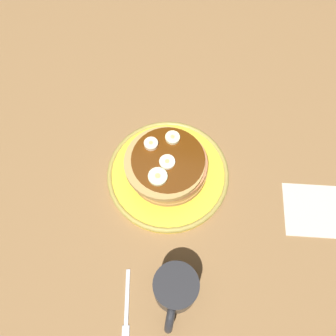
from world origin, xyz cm
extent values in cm
cube|color=olive|center=(0.00, 0.00, -1.50)|extent=(140.00, 140.00, 3.00)
cylinder|color=yellow|center=(0.00, 0.00, 0.74)|extent=(24.64, 24.64, 1.48)
torus|color=#A49342|center=(0.00, 0.00, 1.26)|extent=(24.94, 24.94, 1.04)
cylinder|color=gold|center=(-0.57, -0.29, 2.10)|extent=(15.78, 15.78, 1.23)
cylinder|color=tan|center=(-0.05, -0.39, 3.32)|extent=(15.54, 15.54, 1.23)
cylinder|color=gold|center=(-0.30, 0.35, 4.55)|extent=(15.29, 15.29, 1.23)
cylinder|color=#C37749|center=(0.01, 0.16, 5.77)|extent=(15.31, 15.31, 1.23)
cylinder|color=tan|center=(0.51, -0.56, 7.00)|extent=(15.41, 15.41, 1.23)
cylinder|color=#592B0A|center=(0.00, 0.00, 7.69)|extent=(14.03, 14.03, 0.16)
cylinder|color=#F3EAC1|center=(0.80, -0.35, 7.97)|extent=(2.99, 2.99, 0.72)
cylinder|color=tan|center=(0.80, -0.35, 8.37)|extent=(0.84, 0.84, 0.08)
cylinder|color=#FEE3B7|center=(-2.34, -3.77, 8.10)|extent=(2.71, 2.71, 0.97)
cylinder|color=tan|center=(-2.34, -3.77, 8.63)|extent=(0.76, 0.76, 0.08)
cylinder|color=#EBF3B6|center=(4.08, -1.11, 8.01)|extent=(3.58, 3.58, 0.79)
cylinder|color=tan|center=(4.08, -1.11, 8.44)|extent=(1.00, 1.00, 0.08)
cylinder|color=#F5F2B2|center=(-4.53, 0.35, 8.02)|extent=(2.84, 2.84, 0.82)
cylinder|color=tan|center=(-4.53, 0.35, 8.47)|extent=(0.79, 0.79, 0.08)
cylinder|color=#262628|center=(22.19, 5.69, 4.44)|extent=(7.54, 7.54, 8.87)
cylinder|color=black|center=(22.19, 5.69, 7.98)|extent=(6.41, 6.41, 0.53)
torus|color=#262628|center=(26.14, 5.69, 4.44)|extent=(6.32, 1.36, 6.32)
cube|color=beige|center=(1.83, 29.43, 0.15)|extent=(12.32, 12.32, 0.30)
cube|color=silver|center=(24.71, -2.58, 0.25)|extent=(9.45, 2.58, 0.50)
camera|label=1|loc=(30.34, 5.98, 68.12)|focal=38.57mm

